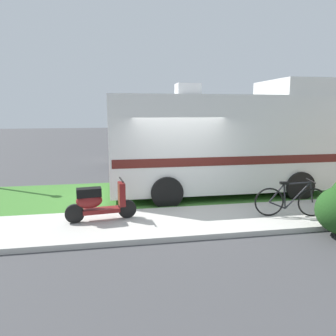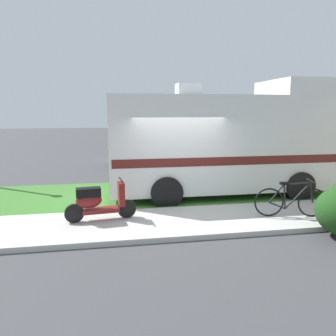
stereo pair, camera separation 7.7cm
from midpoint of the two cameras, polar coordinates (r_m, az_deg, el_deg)
ground_plane at (r=8.87m, az=2.31°, el=-7.30°), size 80.00×80.00×0.00m
sidewalk at (r=7.74m, az=4.17°, el=-9.55°), size 24.00×2.00×0.12m
grass_strip at (r=10.27m, az=0.59°, el=-4.57°), size 24.00×3.40×0.08m
motorhome_rv at (r=10.22m, az=9.96°, el=4.80°), size 6.88×2.67×3.61m
scooter at (r=7.66m, az=-12.20°, el=-5.91°), size 1.66×0.52×0.97m
bicycle at (r=8.33m, az=21.43°, el=-5.53°), size 1.73×0.54×0.91m
pickup_truck_near at (r=15.21m, az=5.92°, el=3.93°), size 5.11×2.23×1.85m
pickup_truck_far at (r=17.62m, az=-2.80°, el=4.78°), size 5.49×2.20×1.78m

